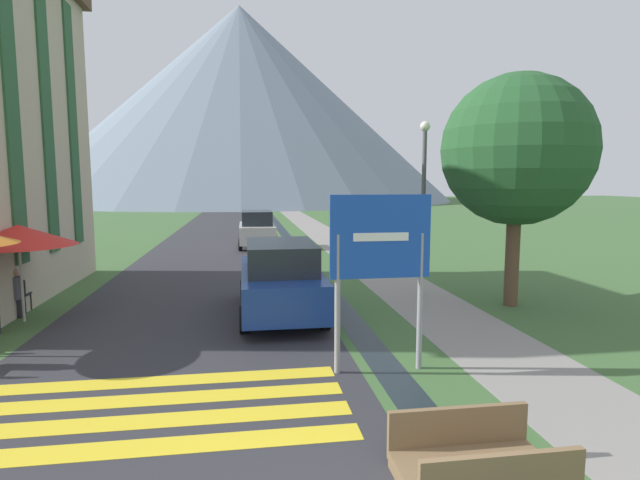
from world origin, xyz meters
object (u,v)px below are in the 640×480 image
Objects in this scene: parked_car_near at (280,278)px; parked_car_far at (257,229)px; footbridge at (478,466)px; tree_by_path at (517,151)px; person_seated_far at (15,290)px; cafe_umbrella_middle_red at (18,235)px; road_sign at (380,255)px; cafe_chair_far_right at (19,293)px; streetlamp at (424,193)px.

parked_car_far is at bearing 91.14° from parked_car_near.
footbridge is 9.37m from tree_by_path.
tree_by_path reaches higher than person_seated_far.
cafe_umbrella_middle_red is 2.06× the size of person_seated_far.
cafe_umbrella_middle_red is at bearing 150.46° from road_sign.
tree_by_path is (4.48, 7.29, 3.82)m from footbridge.
parked_car_near is (-1.42, 3.89, -1.11)m from road_sign.
parked_car_near is 6.35m from person_seated_far.
road_sign reaches higher than cafe_chair_far_right.
road_sign is 4.29m from parked_car_near.
parked_car_far is 4.53× the size of cafe_chair_far_right.
tree_by_path is at bearing 0.52° from cafe_chair_far_right.
road_sign is at bearing -69.99° from parked_car_near.
parked_car_far is (-1.85, 20.02, 0.68)m from footbridge.
cafe_umbrella_middle_red is at bearing -114.63° from parked_car_far.
cafe_umbrella_middle_red is at bearing 178.81° from tree_by_path.
parked_car_near is 6.54m from cafe_chair_far_right.
footbridge is at bearing -86.88° from road_sign.
parked_car_near is at bearing -88.86° from parked_car_far.
cafe_umbrella_middle_red is 0.42× the size of tree_by_path.
streetlamp is at bearing 7.17° from cafe_chair_far_right.
footbridge is at bearing -84.71° from parked_car_far.
cafe_umbrella_middle_red is (-5.98, 0.30, 1.12)m from parked_car_near.
road_sign is at bearing -27.19° from cafe_chair_far_right.
cafe_chair_far_right is at bearing 169.83° from parked_car_near.
cafe_chair_far_right is 13.04m from tree_by_path.
streetlamp is at bearing -68.86° from parked_car_far.
road_sign reaches higher than footbridge.
parked_car_far is 13.78m from cafe_umbrella_middle_red.
tree_by_path is at bearing 0.44° from parked_car_near.
tree_by_path is (4.67, 3.94, 2.02)m from road_sign.
parked_car_near is 6.84m from tree_by_path.
person_seated_far is at bearing -116.59° from parked_car_far.
person_seated_far reaches higher than footbridge.
cafe_chair_far_right is at bearing 133.71° from footbridge.
streetlamp is at bearing 63.09° from road_sign.
road_sign is at bearing -139.81° from tree_by_path.
parked_car_near and parked_car_far have the same top height.
cafe_chair_far_right is 0.34× the size of cafe_umbrella_middle_red.
cafe_umbrella_middle_red is at bearing -49.11° from person_seated_far.
cafe_umbrella_middle_red is at bearing -173.51° from streetlamp.
tree_by_path is (12.51, -1.10, 3.53)m from cafe_chair_far_right.
tree_by_path is (12.39, -0.64, 3.37)m from person_seated_far.
footbridge is at bearing -77.54° from parked_car_near.
tree_by_path is at bearing -35.63° from streetlamp.
person_seated_far is at bearing 173.81° from parked_car_near.
cafe_umbrella_middle_red is at bearing 177.14° from parked_car_near.
cafe_chair_far_right is (-7.84, 5.05, -1.51)m from road_sign.
cafe_chair_far_right is at bearing -117.94° from parked_car_far.
parked_car_near is 0.93× the size of streetlamp.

